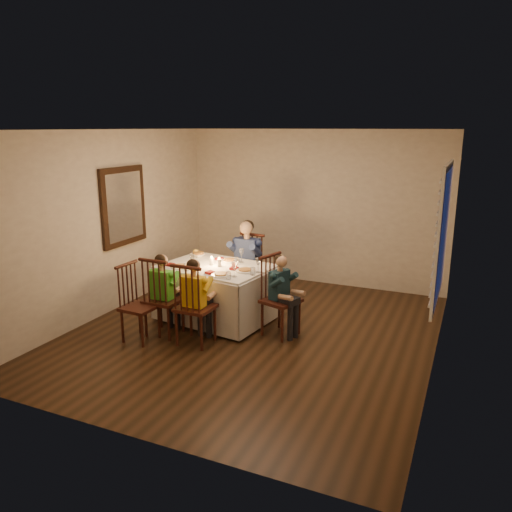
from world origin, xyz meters
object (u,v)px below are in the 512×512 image
at_px(child_green, 165,334).
at_px(dining_table, 216,281).
at_px(chair_near_left, 165,334).
at_px(serving_bowl, 198,255).
at_px(chair_end, 280,334).
at_px(child_yellow, 197,343).
at_px(chair_adult, 247,302).
at_px(adult, 247,302).
at_px(child_teal, 280,334).
at_px(chair_near_right, 197,343).
at_px(chair_extra, 142,340).

bearing_deg(child_green, dining_table, -115.13).
bearing_deg(child_green, chair_near_left, -0.00).
height_order(child_green, serving_bowl, serving_bowl).
bearing_deg(chair_end, child_yellow, 145.06).
bearing_deg(dining_table, serving_bowl, 153.03).
xyz_separation_m(chair_adult, chair_near_left, (-0.46, -1.54, 0.00)).
distance_m(chair_near_left, child_green, 0.00).
height_order(dining_table, adult, dining_table).
relative_size(chair_near_left, child_yellow, 0.97).
distance_m(dining_table, chair_adult, 0.97).
distance_m(adult, child_green, 1.61).
bearing_deg(adult, chair_adult, 0.00).
relative_size(chair_near_left, adult, 0.83).
xyz_separation_m(chair_near_left, child_green, (0.00, 0.00, 0.00)).
distance_m(chair_adult, child_teal, 1.33).
xyz_separation_m(chair_adult, child_teal, (0.93, -0.95, 0.00)).
relative_size(chair_adult, chair_near_right, 1.00).
bearing_deg(child_teal, chair_adult, 62.07).
height_order(chair_near_left, chair_near_right, same).
bearing_deg(child_green, chair_extra, 60.22).
xyz_separation_m(chair_near_left, chair_end, (1.39, 0.59, 0.00)).
height_order(child_green, child_teal, child_green).
bearing_deg(chair_near_left, chair_adult, -106.08).
bearing_deg(chair_extra, serving_bowl, 0.45).
height_order(chair_adult, child_yellow, child_yellow).
bearing_deg(child_teal, child_yellow, 145.06).
relative_size(chair_near_right, child_teal, 0.99).
distance_m(dining_table, child_teal, 1.18).
bearing_deg(child_teal, dining_table, 98.80).
bearing_deg(chair_adult, chair_extra, -105.08).
height_order(chair_extra, child_green, child_green).
distance_m(chair_adult, adult, 0.00).
xyz_separation_m(chair_near_right, child_teal, (0.87, 0.67, 0.00)).
bearing_deg(serving_bowl, chair_near_right, -61.68).
relative_size(child_yellow, child_teal, 1.02).
relative_size(dining_table, serving_bowl, 7.90).
height_order(chair_end, child_yellow, child_yellow).
relative_size(child_green, child_yellow, 0.99).
bearing_deg(chair_near_left, child_yellow, 172.07).
relative_size(chair_adult, chair_extra, 1.06).
relative_size(chair_adult, serving_bowl, 5.14).
xyz_separation_m(child_green, child_teal, (1.39, 0.59, 0.00)).
bearing_deg(dining_table, child_teal, -0.66).
relative_size(adult, serving_bowl, 6.22).
distance_m(dining_table, chair_end, 1.18).
bearing_deg(chair_end, chair_adult, 62.07).
height_order(dining_table, chair_end, dining_table).
relative_size(chair_adult, chair_near_left, 1.00).
xyz_separation_m(chair_end, adult, (-0.93, 0.95, 0.00)).
height_order(chair_adult, chair_extra, chair_adult).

